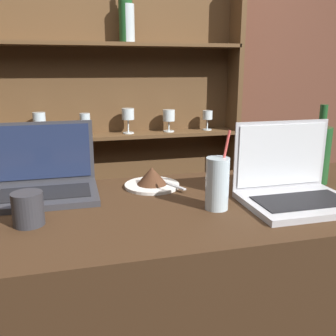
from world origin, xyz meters
TOP-DOWN VIEW (x-y plane):
  - back_wall at (0.00, 1.57)m, footprint 7.00×0.06m
  - back_shelf at (-0.01, 1.50)m, footprint 1.57×0.18m
  - laptop_near at (-0.29, 0.49)m, footprint 0.31×0.24m
  - laptop_far at (0.41, 0.24)m, footprint 0.31×0.24m
  - cake_plate at (0.04, 0.47)m, footprint 0.18×0.18m
  - water_glass at (0.17, 0.23)m, footprint 0.07×0.06m
  - wine_bottle_green at (0.59, 0.38)m, footprint 0.07×0.07m
  - coffee_cup at (-0.32, 0.25)m, footprint 0.08×0.08m

SIDE VIEW (x-z plane):
  - back_shelf at x=-0.01m, z-range 0.04..2.03m
  - cake_plate at x=0.04m, z-range 1.09..1.15m
  - coffee_cup at x=-0.32m, z-range 1.09..1.18m
  - laptop_near at x=-0.29m, z-range 1.03..1.24m
  - laptop_far at x=0.41m, z-range 1.03..1.25m
  - water_glass at x=0.17m, z-range 1.06..1.28m
  - wine_bottle_green at x=0.59m, z-range 1.06..1.33m
  - back_wall at x=0.00m, z-range 0.00..2.70m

